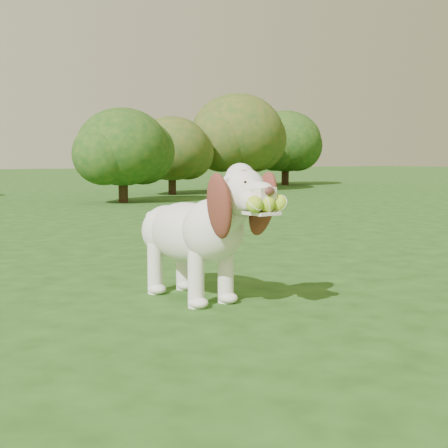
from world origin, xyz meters
TOP-DOWN VIEW (x-y plane):
  - ground at (0.00, 0.00)m, footprint 80.00×80.00m
  - dog at (0.45, 0.48)m, footprint 0.43×1.06m
  - shrub_c at (2.55, 7.21)m, footprint 1.45×1.45m
  - shrub_d at (4.19, 8.90)m, footprint 1.47×1.47m
  - shrub_f at (6.17, 9.74)m, footprint 2.06×2.06m
  - shrub_h at (8.64, 11.40)m, footprint 1.89×1.89m

SIDE VIEW (x-z plane):
  - ground at x=0.00m, z-range 0.00..0.00m
  - dog at x=0.45m, z-range 0.02..0.71m
  - shrub_c at x=2.55m, z-range 0.13..1.64m
  - shrub_d at x=4.19m, z-range 0.13..1.66m
  - shrub_h at x=8.64m, z-range 0.17..2.13m
  - shrub_f at x=6.17m, z-range 0.19..2.32m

